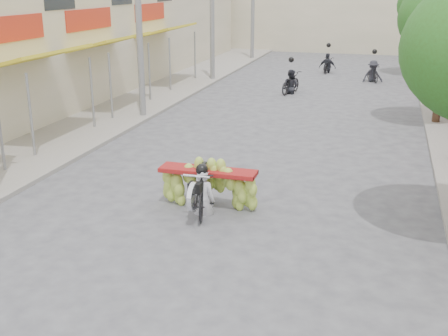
% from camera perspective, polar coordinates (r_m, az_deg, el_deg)
% --- Properties ---
extents(ground, '(120.00, 120.00, 0.00)m').
position_cam_1_polar(ground, '(9.69, -7.93, -12.85)').
color(ground, '#545459').
rests_on(ground, ground).
extents(sidewalk_left, '(4.00, 60.00, 0.12)m').
position_cam_1_polar(sidewalk_left, '(25.35, -8.75, 6.92)').
color(sidewalk_left, gray).
rests_on(sidewalk_left, ground).
extents(shophouse_row_left, '(9.77, 40.00, 6.00)m').
position_cam_1_polar(shophouse_row_left, '(26.59, -20.09, 12.98)').
color(shophouse_row_left, beige).
rests_on(shophouse_row_left, ground).
extents(far_building, '(20.00, 6.00, 7.00)m').
position_cam_1_polar(far_building, '(45.68, 12.27, 16.09)').
color(far_building, beige).
rests_on(far_building, ground).
extents(utility_pole_mid, '(0.60, 0.24, 8.00)m').
position_cam_1_polar(utility_pole_mid, '(21.49, -8.70, 15.58)').
color(utility_pole_mid, slate).
rests_on(utility_pole_mid, ground).
extents(utility_pole_far, '(0.60, 0.24, 8.00)m').
position_cam_1_polar(utility_pole_far, '(29.90, -1.23, 16.50)').
color(utility_pole_far, slate).
rests_on(utility_pole_far, ground).
extents(street_tree_mid, '(3.40, 3.40, 5.25)m').
position_cam_1_polar(street_tree_mid, '(21.63, 21.80, 13.89)').
color(street_tree_mid, '#3A2719').
rests_on(street_tree_mid, ground).
extents(street_tree_far, '(3.40, 3.40, 5.25)m').
position_cam_1_polar(street_tree_far, '(33.59, 20.13, 15.23)').
color(street_tree_far, '#3A2719').
rests_on(street_tree_far, ground).
extents(banana_motorbike, '(2.25, 1.96, 1.97)m').
position_cam_1_polar(banana_motorbike, '(12.72, -1.95, -1.51)').
color(banana_motorbike, black).
rests_on(banana_motorbike, ground).
extents(bg_motorbike_a, '(1.04, 1.87, 1.95)m').
position_cam_1_polar(bg_motorbike_a, '(26.78, 6.78, 9.06)').
color(bg_motorbike_a, black).
rests_on(bg_motorbike_a, ground).
extents(bg_motorbike_b, '(1.19, 1.59, 1.95)m').
position_cam_1_polar(bg_motorbike_b, '(30.74, 14.95, 10.05)').
color(bg_motorbike_b, black).
rests_on(bg_motorbike_b, ground).
extents(bg_motorbike_c, '(1.02, 1.54, 1.95)m').
position_cam_1_polar(bg_motorbike_c, '(33.38, 10.51, 10.88)').
color(bg_motorbike_c, black).
rests_on(bg_motorbike_c, ground).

